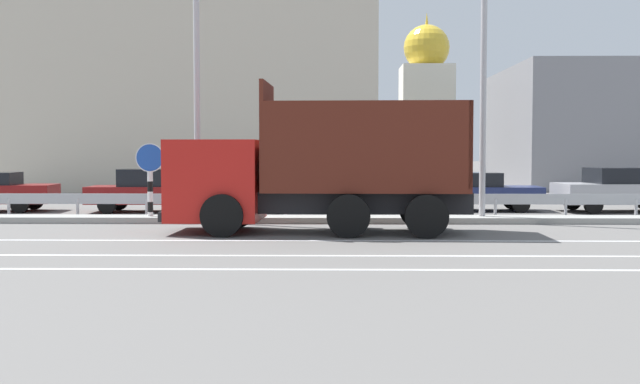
{
  "coord_description": "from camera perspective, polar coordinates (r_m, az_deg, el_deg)",
  "views": [
    {
      "loc": [
        0.35,
        -19.5,
        2.02
      ],
      "look_at": [
        0.03,
        0.79,
        0.96
      ],
      "focal_mm": 42.0,
      "sensor_mm": 36.0,
      "label": 1
    }
  ],
  "objects": [
    {
      "name": "ground_plane",
      "position": [
        19.61,
        -0.12,
        -2.92
      ],
      "size": [
        320.0,
        320.0,
        0.0
      ],
      "primitive_type": "plane",
      "color": "#605E5B"
    },
    {
      "name": "lane_strip_0",
      "position": [
        17.25,
        -0.08,
        -3.72
      ],
      "size": [
        49.47,
        0.16,
        0.01
      ],
      "primitive_type": "cube",
      "color": "silver",
      "rests_on": "ground_plane"
    },
    {
      "name": "lane_strip_1",
      "position": [
        14.75,
        -0.25,
        -4.87
      ],
      "size": [
        49.47,
        0.16,
        0.01
      ],
      "primitive_type": "cube",
      "color": "silver",
      "rests_on": "ground_plane"
    },
    {
      "name": "lane_strip_2",
      "position": [
        13.02,
        -0.41,
        -5.93
      ],
      "size": [
        49.47,
        0.16,
        0.01
      ],
      "primitive_type": "cube",
      "color": "silver",
      "rests_on": "ground_plane"
    },
    {
      "name": "median_island",
      "position": [
        21.73,
        -0.02,
        -2.1
      ],
      "size": [
        27.21,
        1.1,
        0.18
      ],
      "primitive_type": "cube",
      "color": "gray",
      "rests_on": "ground_plane"
    },
    {
      "name": "median_guardrail",
      "position": [
        22.75,
        0.03,
        -0.66
      ],
      "size": [
        49.47,
        0.09,
        0.78
      ],
      "color": "#9EA0A5",
      "rests_on": "ground_plane"
    },
    {
      "name": "dump_truck",
      "position": [
        19.02,
        -2.73,
        0.76
      ],
      "size": [
        7.7,
        2.83,
        3.79
      ],
      "rotation": [
        0.0,
        0.0,
        1.54
      ],
      "color": "red",
      "rests_on": "ground_plane"
    },
    {
      "name": "median_road_sign",
      "position": [
        22.29,
        -12.82,
        0.95
      ],
      "size": [
        0.84,
        0.16,
        2.3
      ],
      "color": "white",
      "rests_on": "ground_plane"
    },
    {
      "name": "street_lamp_1",
      "position": [
        22.17,
        -9.52,
        11.58
      ],
      "size": [
        0.72,
        2.39,
        9.67
      ],
      "color": "#ADADB2",
      "rests_on": "ground_plane"
    },
    {
      "name": "street_lamp_2",
      "position": [
        22.35,
        12.46,
        11.54
      ],
      "size": [
        0.71,
        1.94,
        9.82
      ],
      "color": "#ADADB2",
      "rests_on": "ground_plane"
    },
    {
      "name": "parked_car_2",
      "position": [
        26.24,
        -12.83,
        0.1
      ],
      "size": [
        4.23,
        1.89,
        1.47
      ],
      "rotation": [
        0.0,
        0.0,
        -1.54
      ],
      "color": "maroon",
      "rests_on": "ground_plane"
    },
    {
      "name": "parked_car_3",
      "position": [
        25.47,
        0.11,
        -0.05
      ],
      "size": [
        4.77,
        1.9,
        1.27
      ],
      "rotation": [
        0.0,
        0.0,
        -1.55
      ],
      "color": "gray",
      "rests_on": "ground_plane"
    },
    {
      "name": "parked_car_4",
      "position": [
        26.65,
        11.83,
        0.06
      ],
      "size": [
        4.4,
        1.98,
        1.34
      ],
      "rotation": [
        0.0,
        0.0,
        -1.62
      ],
      "color": "navy",
      "rests_on": "ground_plane"
    },
    {
      "name": "parked_car_5",
      "position": [
        27.62,
        21.86,
        0.16
      ],
      "size": [
        4.41,
        2.22,
        1.52
      ],
      "rotation": [
        0.0,
        0.0,
        -1.49
      ],
      "color": "#A3A3A8",
      "rests_on": "ground_plane"
    },
    {
      "name": "background_building_0",
      "position": [
        44.27,
        -9.14,
        6.97
      ],
      "size": [
        19.98,
        11.92,
        10.22
      ],
      "primitive_type": "cube",
      "color": "beige",
      "rests_on": "ground_plane"
    },
    {
      "name": "background_building_1",
      "position": [
        47.16,
        21.66,
        4.53
      ],
      "size": [
        12.98,
        11.84,
        6.91
      ],
      "primitive_type": "cube",
      "color": "gray",
      "rests_on": "ground_plane"
    },
    {
      "name": "church_tower",
      "position": [
        53.84,
        8.09,
        6.55
      ],
      "size": [
        3.6,
        3.6,
        11.93
      ],
      "color": "silver",
      "rests_on": "ground_plane"
    }
  ]
}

